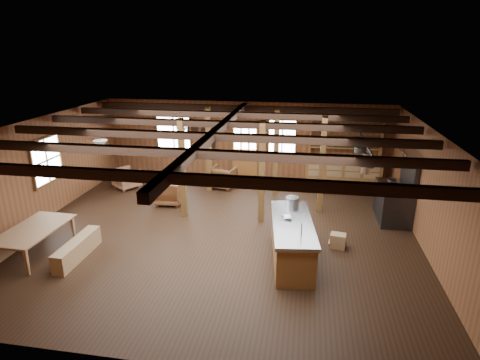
% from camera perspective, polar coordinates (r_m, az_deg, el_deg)
% --- Properties ---
extents(room, '(10.04, 9.04, 2.84)m').
position_cam_1_polar(room, '(9.93, -3.28, -0.41)').
color(room, black).
rests_on(room, ground).
extents(ceiling_joists, '(9.80, 8.82, 0.18)m').
position_cam_1_polar(ceiling_joists, '(9.75, -3.19, 7.05)').
color(ceiling_joists, black).
rests_on(ceiling_joists, ceiling).
extents(timber_posts, '(3.95, 2.35, 2.80)m').
position_cam_1_polar(timber_posts, '(11.79, 1.42, 2.72)').
color(timber_posts, '#432A13').
rests_on(timber_posts, floor).
extents(back_door, '(1.02, 0.08, 2.15)m').
position_cam_1_polar(back_door, '(14.26, 0.70, 3.40)').
color(back_door, brown).
rests_on(back_door, floor).
extents(window_back_left, '(1.32, 0.06, 1.32)m').
position_cam_1_polar(window_back_left, '(14.71, -9.40, 6.51)').
color(window_back_left, white).
rests_on(window_back_left, wall_back).
extents(window_back_right, '(1.02, 0.06, 1.32)m').
position_cam_1_polar(window_back_right, '(13.96, 6.03, 6.00)').
color(window_back_right, white).
rests_on(window_back_right, wall_back).
extents(window_left, '(0.14, 1.24, 1.32)m').
position_cam_1_polar(window_left, '(12.34, -25.84, 2.52)').
color(window_left, white).
rests_on(window_left, wall_back).
extents(notice_boards, '(1.08, 0.03, 0.90)m').
position_cam_1_polar(notice_boards, '(14.39, -5.23, 6.57)').
color(notice_boards, beige).
rests_on(notice_boards, wall_back).
extents(back_counter, '(2.55, 0.60, 2.45)m').
position_cam_1_polar(back_counter, '(14.00, 14.42, 1.31)').
color(back_counter, brown).
rests_on(back_counter, floor).
extents(pendant_lamps, '(1.86, 2.36, 0.66)m').
position_cam_1_polar(pendant_lamps, '(11.30, -13.48, 5.95)').
color(pendant_lamps, '#2C2C2F').
rests_on(pendant_lamps, ceiling).
extents(pot_rack, '(0.40, 3.00, 0.41)m').
position_cam_1_polar(pot_rack, '(9.87, 17.12, 4.01)').
color(pot_rack, '#2C2C2F').
rests_on(pot_rack, ceiling).
extents(kitchen_island, '(1.19, 2.59, 1.20)m').
position_cam_1_polar(kitchen_island, '(9.16, 7.38, -8.53)').
color(kitchen_island, brown).
rests_on(kitchen_island, floor).
extents(step_stool, '(0.44, 0.35, 0.36)m').
position_cam_1_polar(step_stool, '(10.00, 13.74, -8.41)').
color(step_stool, olive).
rests_on(step_stool, floor).
extents(commercial_range, '(0.84, 1.64, 2.03)m').
position_cam_1_polar(commercial_range, '(11.88, 21.27, -2.29)').
color(commercial_range, '#2C2C2F').
rests_on(commercial_range, floor).
extents(dining_table, '(1.09, 1.89, 0.66)m').
position_cam_1_polar(dining_table, '(10.48, -26.93, -7.81)').
color(dining_table, '#996C45').
rests_on(dining_table, floor).
extents(bench_wall, '(0.27, 1.44, 0.40)m').
position_cam_1_polar(bench_wall, '(10.98, -30.02, -7.89)').
color(bench_wall, olive).
rests_on(bench_wall, floor).
extents(bench_aisle, '(0.30, 1.61, 0.44)m').
position_cam_1_polar(bench_aisle, '(9.98, -22.12, -9.10)').
color(bench_aisle, olive).
rests_on(bench_aisle, floor).
extents(armchair_a, '(0.86, 0.88, 0.76)m').
position_cam_1_polar(armchair_a, '(12.43, -10.06, -1.67)').
color(armchair_a, brown).
rests_on(armchair_a, floor).
extents(armchair_b, '(0.92, 0.94, 0.73)m').
position_cam_1_polar(armchair_b, '(13.64, -2.40, 0.40)').
color(armchair_b, brown).
rests_on(armchair_b, floor).
extents(armchair_c, '(1.04, 1.04, 0.69)m').
position_cam_1_polar(armchair_c, '(14.13, -15.82, 0.25)').
color(armchair_c, '#8D5F40').
rests_on(armchair_c, floor).
extents(counter_pot, '(0.32, 0.32, 0.19)m').
position_cam_1_polar(counter_pot, '(9.85, 7.42, -2.96)').
color(counter_pot, '#B9BAC0').
rests_on(counter_pot, kitchen_island).
extents(bowl, '(0.29, 0.29, 0.06)m').
position_cam_1_polar(bowl, '(9.08, 6.62, -5.33)').
color(bowl, silver).
rests_on(bowl, kitchen_island).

